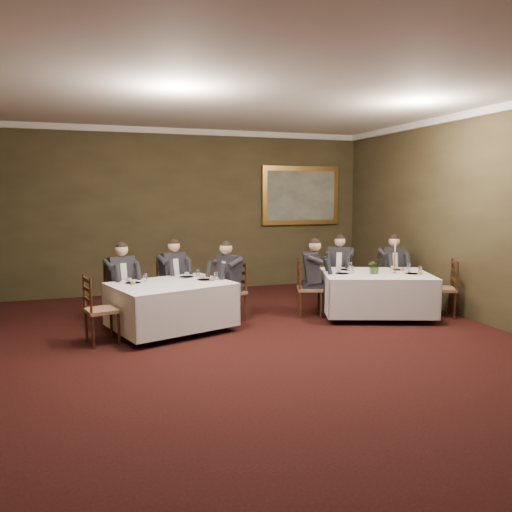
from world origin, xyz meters
TOP-DOWN VIEW (x-y plane):
  - ground at (0.00, 0.00)m, footprint 10.00×10.00m
  - ceiling at (0.00, 0.00)m, footprint 8.00×10.00m
  - back_wall at (0.00, 5.00)m, footprint 8.00×0.10m
  - crown_molding at (0.00, 0.00)m, footprint 8.00×10.00m
  - table_main at (2.60, 1.65)m, footprint 2.20×1.93m
  - table_second at (-0.94, 1.82)m, footprint 2.06×1.79m
  - chair_main_backleft at (2.46, 2.70)m, footprint 0.60×0.60m
  - diner_main_backleft at (2.45, 2.69)m, footprint 0.60×0.62m
  - chair_main_backright at (3.38, 2.37)m, footprint 0.48×0.46m
  - diner_main_backright at (3.38, 2.36)m, footprint 0.45×0.51m
  - chair_main_endleft at (1.50, 2.04)m, footprint 0.54×0.56m
  - diner_main_endleft at (1.52, 2.04)m, footprint 0.59×0.54m
  - chair_main_endright at (3.70, 1.26)m, footprint 0.57×0.58m
  - chair_sec_backleft at (-1.66, 2.53)m, footprint 0.56×0.55m
  - diner_sec_backleft at (-1.65, 2.52)m, footprint 0.54×0.59m
  - chair_sec_backright at (-0.77, 2.81)m, footprint 0.56×0.54m
  - diner_sec_backright at (-0.76, 2.80)m, footprint 0.54×0.59m
  - chair_sec_endright at (0.11, 2.15)m, footprint 0.56×0.57m
  - diner_sec_endright at (0.10, 2.14)m, footprint 0.60×0.56m
  - chair_sec_endleft at (-1.99, 1.49)m, footprint 0.51×0.53m
  - centerpiece at (2.53, 1.58)m, footprint 0.30×0.28m
  - candlestick at (2.88, 1.53)m, footprint 0.08×0.08m
  - place_setting_table_main at (2.32, 2.20)m, footprint 0.33×0.31m
  - place_setting_table_second at (-1.44, 2.05)m, footprint 0.33×0.31m
  - painting at (2.60, 4.94)m, footprint 1.89×0.09m

SIDE VIEW (x-z plane):
  - ground at x=0.00m, z-range 0.00..0.00m
  - chair_main_backleft at x=2.46m, z-range -0.22..0.78m
  - chair_main_backright at x=3.38m, z-range -0.22..0.78m
  - chair_main_endleft at x=1.50m, z-range -0.22..0.78m
  - chair_main_endright at x=3.70m, z-range -0.22..0.78m
  - chair_sec_backleft at x=-1.66m, z-range -0.22..0.78m
  - chair_sec_backright at x=-0.77m, z-range -0.22..0.78m
  - chair_sec_endright at x=0.11m, z-range -0.22..0.78m
  - chair_sec_endleft at x=-1.99m, z-range -0.22..0.78m
  - table_second at x=-0.94m, z-range 0.12..0.78m
  - table_main at x=2.60m, z-range 0.12..0.78m
  - diner_main_backleft at x=2.45m, z-range -0.16..1.19m
  - diner_main_backright at x=3.38m, z-range -0.16..1.19m
  - diner_main_endleft at x=1.52m, z-range -0.16..1.19m
  - diner_sec_backleft at x=-1.65m, z-range -0.16..1.19m
  - diner_sec_backright at x=-0.76m, z-range -0.16..1.19m
  - diner_sec_endright at x=0.10m, z-range -0.16..1.19m
  - place_setting_table_main at x=2.32m, z-range 0.73..0.87m
  - place_setting_table_second at x=-1.44m, z-range 0.73..0.87m
  - centerpiece at x=2.53m, z-range 0.77..1.06m
  - candlestick at x=2.88m, z-range 0.69..1.24m
  - back_wall at x=0.00m, z-range 0.00..3.50m
  - painting at x=2.60m, z-range 1.41..2.76m
  - crown_molding at x=0.00m, z-range 3.38..3.50m
  - ceiling at x=0.00m, z-range 3.45..3.55m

